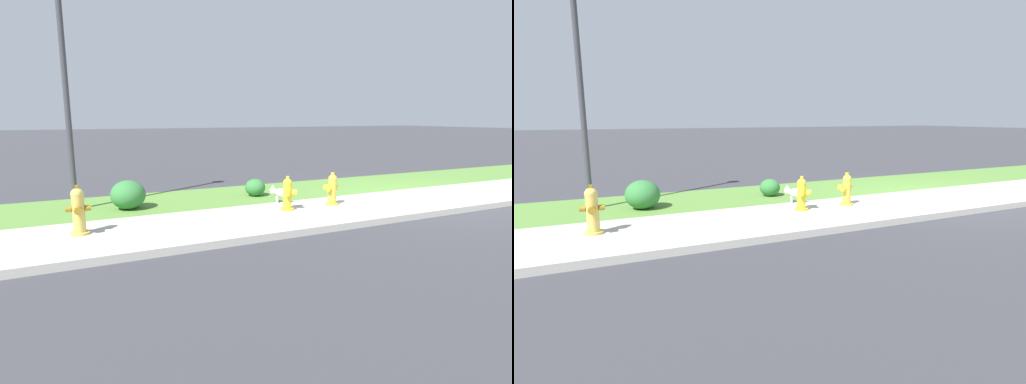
{
  "view_description": "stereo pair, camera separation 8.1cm",
  "coord_description": "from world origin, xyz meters",
  "views": [
    {
      "loc": [
        -7.45,
        -6.41,
        1.84
      ],
      "look_at": [
        -4.21,
        0.52,
        0.4
      ],
      "focal_mm": 28.0,
      "sensor_mm": 36.0,
      "label": 1
    },
    {
      "loc": [
        -7.38,
        -6.44,
        1.84
      ],
      "look_at": [
        -4.21,
        0.52,
        0.4
      ],
      "focal_mm": 28.0,
      "sensor_mm": 36.0,
      "label": 2
    }
  ],
  "objects": [
    {
      "name": "ground_plane",
      "position": [
        0.0,
        0.0,
        0.0
      ],
      "size": [
        120.0,
        120.0,
        0.0
      ],
      "primitive_type": "plane",
      "color": "#38383D"
    },
    {
      "name": "sidewalk_pavement",
      "position": [
        0.0,
        0.0,
        0.01
      ],
      "size": [
        18.0,
        2.22,
        0.01
      ],
      "primitive_type": "cube",
      "color": "#BCB7AD",
      "rests_on": "ground"
    },
    {
      "name": "grass_verge",
      "position": [
        0.0,
        2.28,
        0.0
      ],
      "size": [
        18.0,
        2.33,
        0.01
      ],
      "primitive_type": "cube",
      "color": "#568438",
      "rests_on": "ground"
    },
    {
      "name": "street_curb",
      "position": [
        0.0,
        -1.19,
        0.06
      ],
      "size": [
        18.0,
        0.16,
        0.12
      ],
      "primitive_type": "cube",
      "color": "#BCB7AD",
      "rests_on": "ground"
    },
    {
      "name": "fire_hydrant_by_grass_verge",
      "position": [
        -2.49,
        0.4,
        0.33
      ],
      "size": [
        0.36,
        0.33,
        0.7
      ],
      "rotation": [
        0.0,
        0.0,
        0.44
      ],
      "color": "gold",
      "rests_on": "ground"
    },
    {
      "name": "fire_hydrant_at_driveway",
      "position": [
        -3.57,
        0.39,
        0.33
      ],
      "size": [
        0.33,
        0.35,
        0.69
      ],
      "rotation": [
        0.0,
        0.0,
        4.17
      ],
      "color": "yellow",
      "rests_on": "ground"
    },
    {
      "name": "fire_hydrant_across_street",
      "position": [
        -7.39,
        0.3,
        0.39
      ],
      "size": [
        0.37,
        0.34,
        0.8
      ],
      "rotation": [
        0.0,
        0.0,
        3.1
      ],
      "color": "gold",
      "rests_on": "ground"
    },
    {
      "name": "small_white_dog",
      "position": [
        -3.4,
        1.03,
        0.23
      ],
      "size": [
        0.41,
        0.34,
        0.4
      ],
      "rotation": [
        0.0,
        0.0,
        2.54
      ],
      "color": "white",
      "rests_on": "ground"
    },
    {
      "name": "street_lamp",
      "position": [
        -7.42,
        2.27,
        3.49
      ],
      "size": [
        0.32,
        0.32,
        5.4
      ],
      "color": "#3D3D42",
      "rests_on": "ground"
    },
    {
      "name": "shrub_bush_mid_verge",
      "position": [
        -3.54,
        2.0,
        0.2
      ],
      "size": [
        0.48,
        0.48,
        0.41
      ],
      "color": "#337538",
      "rests_on": "ground"
    },
    {
      "name": "shrub_bush_far_verge",
      "position": [
        -6.44,
        1.85,
        0.29
      ],
      "size": [
        0.69,
        0.69,
        0.59
      ],
      "color": "#337538",
      "rests_on": "ground"
    }
  ]
}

